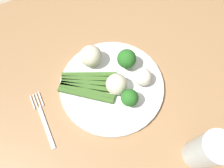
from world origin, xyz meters
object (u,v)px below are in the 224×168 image
Objects in this scene: plate at (112,86)px; water_glass at (207,151)px; cauliflower_mid at (117,84)px; broccoli_front_left at (127,59)px; cauliflower_back_right at (143,77)px; fork at (43,119)px; asparagus_bundle at (88,85)px; broccoli_outer_edge at (130,98)px; cauliflower_near_center at (91,56)px; dining_table at (112,100)px.

water_glass is (0.10, -0.26, 0.06)m from plate.
cauliflower_mid reaches higher than plate.
cauliflower_back_right is at bearing -75.79° from broccoli_front_left.
water_glass reaches higher than broccoli_front_left.
plate is 0.20m from fork.
asparagus_bundle is 0.08m from cauliflower_mid.
water_glass is at bearing -129.08° from fork.
broccoli_front_left is 1.31× the size of cauliflower_back_right.
broccoli_front_left reaches higher than broccoli_outer_edge.
plate is at bearing -78.04° from cauliflower_near_center.
broccoli_front_left reaches higher than asparagus_bundle.
plate reaches higher than dining_table.
cauliflower_mid is 0.21m from fork.
cauliflower_back_right is 0.23m from water_glass.
cauliflower_mid is 0.26m from water_glass.
dining_table is 0.17m from broccoli_outer_edge.
plate is (0.00, -0.00, 0.11)m from dining_table.
cauliflower_back_right is 0.29m from fork.
broccoli_outer_edge is at bearing -114.28° from broccoli_front_left.
plate is 5.06× the size of cauliflower_mid.
cauliflower_back_right is at bearing -94.45° from fork.
broccoli_outer_edge reaches higher than asparagus_bundle.
dining_table is at bearing -77.92° from cauliflower_near_center.
cauliflower_mid is at bearing -77.07° from cauliflower_near_center.
cauliflower_back_right reaches higher than plate.
fork is (-0.28, 0.02, -0.04)m from cauliflower_back_right.
plate is 5.23× the size of broccoli_outer_edge.
broccoli_outer_edge is 0.23m from fork.
water_glass reaches higher than asparagus_bundle.
cauliflower_mid reaches higher than dining_table.
asparagus_bundle is at bearing -121.26° from cauliflower_near_center.
broccoli_front_left is 1.04× the size of cauliflower_near_center.
broccoli_outer_edge is 0.05m from cauliflower_mid.
fork is (-0.14, -0.03, -0.02)m from asparagus_bundle.
cauliflower_back_right reaches higher than fork.
cauliflower_near_center reaches higher than cauliflower_mid.
plate is at bearing 111.94° from water_glass.
fork is at bearing -135.41° from asparagus_bundle.
asparagus_bundle is 0.15m from cauliflower_back_right.
asparagus_bundle is 0.08m from cauliflower_near_center.
water_glass is (0.04, -0.29, 0.01)m from broccoli_front_left.
broccoli_front_left is at bearing 65.72° from broccoli_outer_edge.
cauliflower_back_right is at bearing -50.39° from cauliflower_near_center.
asparagus_bundle reaches higher than plate.
asparagus_bundle is 3.04× the size of broccoli_outer_edge.
broccoli_outer_edge is 0.43× the size of water_glass.
cauliflower_mid is 0.45× the size of water_glass.
broccoli_front_left reaches higher than plate.
asparagus_bundle is at bearing 147.41° from cauliflower_mid.
cauliflower_near_center is 0.15m from cauliflower_back_right.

